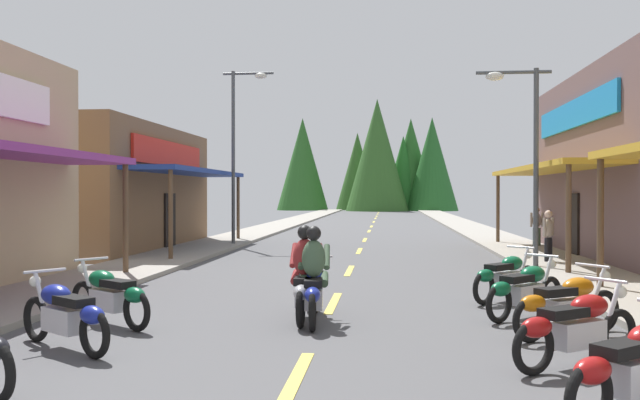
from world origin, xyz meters
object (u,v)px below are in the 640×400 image
rider_cruising_lead (314,282)px  pedestrian_waiting (537,225)px  motorcycle_parked_right_4 (525,289)px  streetlamp_left (240,134)px  motorcycle_parked_right_2 (576,327)px  motorcycle_parked_right_5 (506,276)px  rider_cruising_trailing (305,280)px  motorcycle_parked_left_2 (110,295)px  streetlamp_right (524,137)px  motorcycle_parked_right_3 (567,304)px  motorcycle_parked_left_1 (65,314)px  pedestrian_by_shop (548,234)px  motorcycle_parked_right_1 (636,366)px

rider_cruising_lead → pedestrian_waiting: bearing=-29.0°
motorcycle_parked_right_4 → streetlamp_left: bearing=74.5°
streetlamp_left → motorcycle_parked_right_2: 19.51m
motorcycle_parked_right_5 → rider_cruising_trailing: (-3.64, -2.27, 0.17)m
motorcycle_parked_left_2 → pedestrian_waiting: bearing=-88.7°
streetlamp_left → rider_cruising_lead: bearing=-72.8°
streetlamp_right → motorcycle_parked_right_2: size_ratio=3.04×
motorcycle_parked_right_3 → motorcycle_parked_right_4: (-0.29, 1.47, 0.00)m
motorcycle_parked_right_4 → streetlamp_right: bearing=33.6°
motorcycle_parked_left_2 → motorcycle_parked_right_3: bearing=-147.3°
motorcycle_parked_left_1 → pedestrian_by_shop: pedestrian_by_shop is taller
motorcycle_parked_right_1 → motorcycle_parked_left_2: 7.60m
motorcycle_parked_right_1 → motorcycle_parked_right_3: bearing=45.8°
streetlamp_left → motorcycle_parked_left_2: streetlamp_left is taller
streetlamp_right → rider_cruising_lead: streetlamp_right is taller
motorcycle_parked_right_2 → pedestrian_waiting: bearing=43.9°
streetlamp_right → rider_cruising_lead: (-4.89, -7.87, -2.98)m
motorcycle_parked_right_3 → streetlamp_left: bearing=84.5°
motorcycle_parked_left_2 → motorcycle_parked_right_4: bearing=-134.9°
motorcycle_parked_left_1 → pedestrian_by_shop: bearing=-94.2°
motorcycle_parked_right_2 → pedestrian_by_shop: size_ratio=1.13×
motorcycle_parked_right_1 → motorcycle_parked_right_5: (-0.01, 6.72, 0.00)m
motorcycle_parked_right_1 → motorcycle_parked_right_3: (0.29, 3.49, 0.00)m
motorcycle_parked_right_3 → motorcycle_parked_right_5: bearing=61.7°
motorcycle_parked_right_1 → motorcycle_parked_left_2: size_ratio=0.94×
pedestrian_by_shop → motorcycle_parked_right_3: bearing=-61.3°
rider_cruising_lead → pedestrian_waiting: (6.80, 15.03, 0.26)m
motorcycle_parked_right_3 → motorcycle_parked_left_2: same height
motorcycle_parked_right_2 → motorcycle_parked_left_1: bearing=143.1°
streetlamp_left → pedestrian_waiting: size_ratio=4.37×
motorcycle_parked_right_1 → motorcycle_parked_right_3: 3.50m
motorcycle_parked_right_5 → motorcycle_parked_left_2: (-6.65, -3.07, 0.00)m
motorcycle_parked_right_3 → rider_cruising_trailing: bearing=132.7°
motorcycle_parked_right_3 → motorcycle_parked_left_2: bearing=145.0°
streetlamp_left → motorcycle_parked_left_2: 16.05m
pedestrian_waiting → motorcycle_parked_right_4: bearing=-35.5°
motorcycle_parked_right_4 → pedestrian_waiting: 14.66m
rider_cruising_lead → pedestrian_waiting: 16.50m
streetlamp_left → motorcycle_parked_right_1: 21.15m
motorcycle_parked_left_2 → motorcycle_parked_right_2: bearing=-161.6°
motorcycle_parked_right_4 → rider_cruising_lead: size_ratio=0.74×
motorcycle_parked_right_4 → rider_cruising_trailing: (-3.65, -0.51, 0.17)m
motorcycle_parked_right_2 → rider_cruising_trailing: size_ratio=0.84×
pedestrian_waiting → motorcycle_parked_right_2: bearing=-33.3°
pedestrian_by_shop → streetlamp_right: bearing=-86.0°
motorcycle_parked_right_3 → motorcycle_parked_right_5: 3.24m
streetlamp_right → motorcycle_parked_left_2: size_ratio=3.00×
motorcycle_parked_left_1 → motorcycle_parked_right_2: bearing=-147.7°
motorcycle_parked_right_1 → streetlamp_left: bearing=73.5°
streetlamp_right → pedestrian_waiting: (1.91, 7.16, -2.72)m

